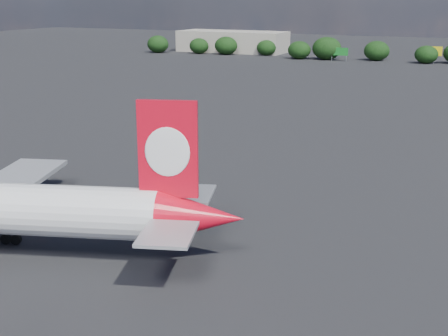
% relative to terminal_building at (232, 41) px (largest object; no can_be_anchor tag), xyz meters
% --- Properties ---
extents(ground, '(500.00, 500.00, 0.00)m').
position_rel_terminal_building_xyz_m(ground, '(65.00, -132.00, -4.00)').
color(ground, black).
rests_on(ground, ground).
extents(terminal_building, '(42.00, 16.00, 8.00)m').
position_rel_terminal_building_xyz_m(terminal_building, '(0.00, 0.00, 0.00)').
color(terminal_building, gray).
rests_on(terminal_building, ground).
extents(highway_sign, '(6.00, 0.30, 4.50)m').
position_rel_terminal_building_xyz_m(highway_sign, '(47.00, -16.00, -0.87)').
color(highway_sign, '#166F22').
rests_on(highway_sign, ground).
extents(billboard_yellow, '(5.00, 0.30, 5.50)m').
position_rel_terminal_building_xyz_m(billboard_yellow, '(77.00, -10.00, -0.13)').
color(billboard_yellow, yellow).
rests_on(billboard_yellow, ground).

